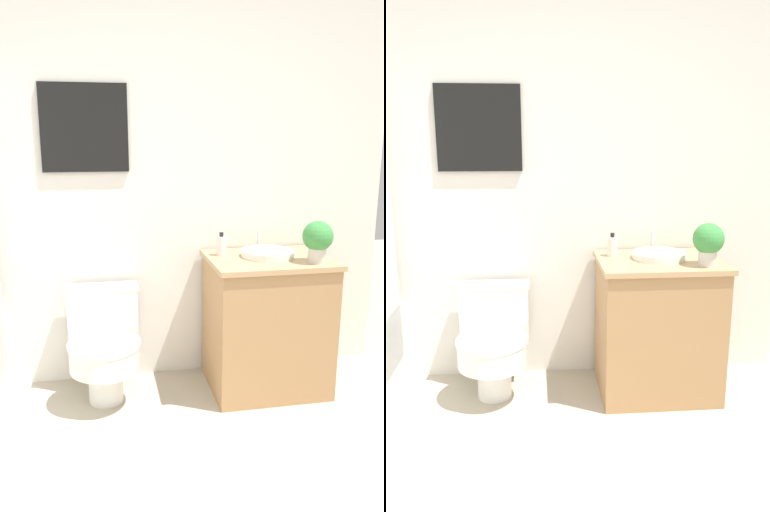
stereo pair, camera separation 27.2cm
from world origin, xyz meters
TOP-DOWN VIEW (x-y plane):
  - wall_back at (-0.00, 2.27)m, footprint 3.50×0.07m
  - toilet at (-0.10, 1.98)m, footprint 0.44×0.52m
  - vanity at (0.88, 1.94)m, footprint 0.72×0.58m
  - sink at (0.88, 1.96)m, footprint 0.31×0.35m
  - soap_bottle at (0.62, 2.04)m, footprint 0.06×0.06m
  - potted_plant at (1.11, 1.77)m, footprint 0.17×0.17m

SIDE VIEW (x-z plane):
  - toilet at x=-0.10m, z-range 0.02..0.67m
  - vanity at x=0.88m, z-range 0.00..0.83m
  - sink at x=0.88m, z-range 0.79..0.92m
  - soap_bottle at x=0.62m, z-range 0.82..0.96m
  - potted_plant at x=1.11m, z-range 0.85..1.09m
  - wall_back at x=0.00m, z-range 0.01..2.51m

